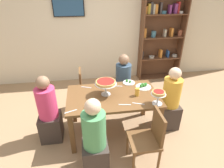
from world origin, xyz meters
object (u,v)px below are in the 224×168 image
chair_near_right (149,137)px  salad_plate_near_diner (92,107)px  television (69,7)px  diner_head_west (49,114)px  personal_pizza_stand (158,95)px  cutlery_fork_far (86,87)px  cutlery_knife_near (117,86)px  deep_dish_pizza_stand (106,83)px  beer_glass_amber_tall (137,92)px  diner_near_left (95,142)px  salad_plate_far_diner (143,86)px  cutlery_spare_fork (71,111)px  diner_far_right (123,86)px  diner_head_east (170,103)px  chair_far_left (87,88)px  cutlery_fork_near (125,105)px  bookshelf (161,35)px  cutlery_knife_far (138,104)px  dining_table (113,100)px  salad_plate_spare (129,82)px

chair_near_right → salad_plate_near_diner: 0.89m
television → diner_head_west: bearing=-99.2°
personal_pizza_stand → cutlery_fork_far: bearing=147.2°
diner_head_west → cutlery_knife_near: bearing=13.9°
deep_dish_pizza_stand → beer_glass_amber_tall: 0.51m
deep_dish_pizza_stand → diner_near_left: bearing=-107.8°
television → salad_plate_far_diner: (1.24, -1.93, -1.07)m
chair_near_right → cutlery_spare_fork: size_ratio=4.83×
chair_near_right → personal_pizza_stand: personal_pizza_stand is taller
diner_far_right → personal_pizza_stand: (0.29, -1.06, 0.41)m
diner_head_east → cutlery_fork_far: 1.46m
chair_far_left → deep_dish_pizza_stand: deep_dish_pizza_stand is taller
salad_plate_near_diner → salad_plate_far_diner: (0.91, 0.47, 0.01)m
diner_near_left → cutlery_fork_far: size_ratio=6.39×
cutlery_fork_near → personal_pizza_stand: bearing=4.9°
bookshelf → cutlery_fork_near: size_ratio=12.29×
diner_head_west → personal_pizza_stand: size_ratio=5.27×
chair_far_left → deep_dish_pizza_stand: size_ratio=2.56×
deep_dish_pizza_stand → cutlery_spare_fork: size_ratio=1.89×
diner_near_left → cutlery_fork_far: diner_near_left is taller
diner_near_left → beer_glass_amber_tall: (0.72, 0.64, 0.31)m
beer_glass_amber_tall → cutlery_fork_near: (-0.24, -0.22, -0.06)m
cutlery_knife_near → cutlery_knife_far: (0.22, -0.57, 0.00)m
diner_near_left → personal_pizza_stand: size_ratio=5.27×
diner_head_east → cutlery_fork_far: (-1.41, 0.32, 0.25)m
chair_far_left → deep_dish_pizza_stand: bearing=22.4°
diner_far_right → chair_far_left: (-0.72, 0.04, -0.01)m
dining_table → salad_plate_spare: bearing=47.1°
bookshelf → chair_near_right: size_ratio=2.54×
personal_pizza_stand → diner_near_left: bearing=-158.7°
beer_glass_amber_tall → cutlery_spare_fork: (-1.02, -0.27, -0.06)m
diner_far_right → cutlery_fork_far: bearing=-61.1°
television → diner_far_right: size_ratio=0.61×
television → deep_dish_pizza_stand: bearing=-74.4°
dining_table → diner_far_right: 0.81m
personal_pizza_stand → cutlery_knife_near: size_ratio=1.21×
bookshelf → television: bearing=177.7°
deep_dish_pizza_stand → cutlery_fork_near: size_ratio=1.89×
diner_head_east → cutlery_fork_near: size_ratio=6.39×
chair_near_right → deep_dish_pizza_stand: 1.02m
dining_table → chair_near_right: chair_near_right is taller
cutlery_knife_far → diner_head_west: bearing=-169.8°
deep_dish_pizza_stand → beer_glass_amber_tall: (0.48, -0.11, -0.13)m
diner_head_east → personal_pizza_stand: (-0.39, -0.33, 0.41)m
deep_dish_pizza_stand → diner_far_right: bearing=57.8°
salad_plate_far_diner → cutlery_fork_far: salad_plate_far_diner is taller
beer_glass_amber_tall → diner_head_east: bearing=5.7°
salad_plate_spare → personal_pizza_stand: bearing=-69.4°
diner_head_west → diner_far_right: same height
diner_near_left → chair_near_right: diner_near_left is taller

